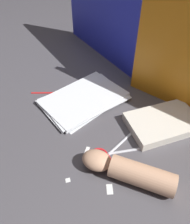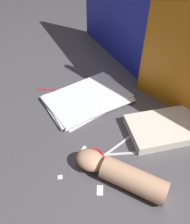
{
  "view_description": "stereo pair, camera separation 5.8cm",
  "coord_description": "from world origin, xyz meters",
  "px_view_note": "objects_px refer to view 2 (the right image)",
  "views": [
    {
      "loc": [
        0.46,
        -0.31,
        0.58
      ],
      "look_at": [
        0.04,
        0.04,
        0.06
      ],
      "focal_mm": 35.0,
      "sensor_mm": 36.0,
      "label": 1
    },
    {
      "loc": [
        0.49,
        -0.26,
        0.58
      ],
      "look_at": [
        0.04,
        0.04,
        0.06
      ],
      "focal_mm": 35.0,
      "sensor_mm": 36.0,
      "label": 2
    }
  ],
  "objects_px": {
    "paper_stack": "(87,98)",
    "hand_forearm": "(121,174)",
    "scissors": "(103,155)",
    "book_closed": "(164,128)"
  },
  "relations": [
    {
      "from": "paper_stack",
      "to": "hand_forearm",
      "type": "relative_size",
      "value": 1.26
    },
    {
      "from": "scissors",
      "to": "hand_forearm",
      "type": "xyz_separation_m",
      "value": [
        0.1,
        -0.01,
        0.03
      ]
    },
    {
      "from": "book_closed",
      "to": "scissors",
      "type": "xyz_separation_m",
      "value": [
        -0.03,
        -0.24,
        -0.01
      ]
    },
    {
      "from": "hand_forearm",
      "to": "paper_stack",
      "type": "bearing_deg",
      "value": 162.74
    },
    {
      "from": "scissors",
      "to": "hand_forearm",
      "type": "bearing_deg",
      "value": -4.34
    },
    {
      "from": "book_closed",
      "to": "hand_forearm",
      "type": "relative_size",
      "value": 1.07
    },
    {
      "from": "paper_stack",
      "to": "hand_forearm",
      "type": "xyz_separation_m",
      "value": [
        0.35,
        -0.11,
        0.02
      ]
    },
    {
      "from": "paper_stack",
      "to": "hand_forearm",
      "type": "bearing_deg",
      "value": -17.26
    },
    {
      "from": "paper_stack",
      "to": "hand_forearm",
      "type": "distance_m",
      "value": 0.37
    },
    {
      "from": "paper_stack",
      "to": "scissors",
      "type": "height_order",
      "value": "paper_stack"
    }
  ]
}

